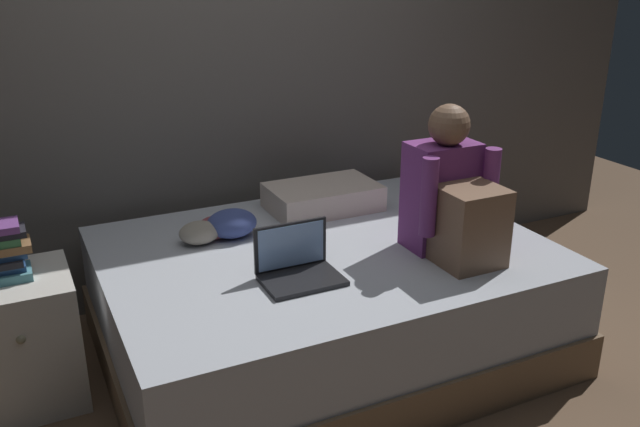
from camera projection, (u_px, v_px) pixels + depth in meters
name	position (u px, v px, depth m)	size (l,w,h in m)	color
ground_plane	(314.00, 393.00, 2.92)	(8.00, 8.00, 0.00)	brown
wall_back	(213.00, 44.00, 3.45)	(5.60, 0.10, 2.70)	#605B56
bed	(325.00, 300.00, 3.16)	(2.00, 1.50, 0.54)	#7A6047
nightstand	(22.00, 340.00, 2.79)	(0.44, 0.46, 0.57)	beige
person_sitting	(452.00, 199.00, 2.92)	(0.39, 0.44, 0.66)	#75337A
laptop	(298.00, 266.00, 2.74)	(0.32, 0.23, 0.22)	black
pillow	(323.00, 197.00, 3.50)	(0.56, 0.36, 0.13)	beige
clothes_pile	(220.00, 227.00, 3.14)	(0.37, 0.25, 0.13)	#3D4C8E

